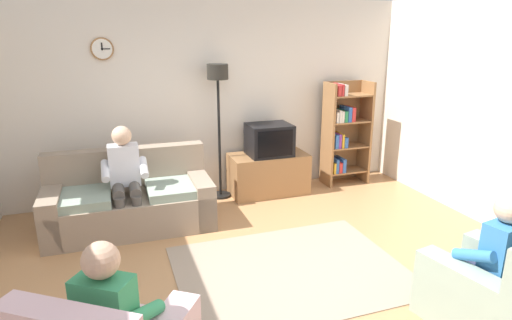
{
  "coord_description": "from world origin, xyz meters",
  "views": [
    {
      "loc": [
        -1.41,
        -3.27,
        2.26
      ],
      "look_at": [
        0.09,
        1.04,
        0.9
      ],
      "focal_mm": 30.37,
      "sensor_mm": 36.0,
      "label": 1
    }
  ],
  "objects_px": {
    "person_on_couch": "(125,174)",
    "person_in_left_armchair": "(116,312)",
    "bookshelf": "(343,132)",
    "armchair_near_bookshelf": "(495,294)",
    "person_in_right_armchair": "(491,253)",
    "tv": "(269,140)",
    "couch": "(130,202)",
    "floor_lamp": "(218,94)",
    "tv_stand": "(268,174)"
  },
  "relations": [
    {
      "from": "floor_lamp",
      "to": "couch",
      "type": "bearing_deg",
      "value": -154.14
    },
    {
      "from": "person_on_couch",
      "to": "person_in_right_armchair",
      "type": "distance_m",
      "value": 3.71
    },
    {
      "from": "floor_lamp",
      "to": "armchair_near_bookshelf",
      "type": "bearing_deg",
      "value": -69.13
    },
    {
      "from": "couch",
      "to": "armchair_near_bookshelf",
      "type": "height_order",
      "value": "same"
    },
    {
      "from": "bookshelf",
      "to": "armchair_near_bookshelf",
      "type": "xyz_separation_m",
      "value": [
        -0.6,
        -3.43,
        -0.51
      ]
    },
    {
      "from": "person_in_right_armchair",
      "to": "tv",
      "type": "bearing_deg",
      "value": 100.71
    },
    {
      "from": "tv",
      "to": "floor_lamp",
      "type": "height_order",
      "value": "floor_lamp"
    },
    {
      "from": "couch",
      "to": "tv",
      "type": "height_order",
      "value": "tv"
    },
    {
      "from": "couch",
      "to": "person_in_left_armchair",
      "type": "bearing_deg",
      "value": -94.83
    },
    {
      "from": "person_on_couch",
      "to": "person_in_right_armchair",
      "type": "xyz_separation_m",
      "value": [
        2.59,
        -2.64,
        -0.09
      ]
    },
    {
      "from": "couch",
      "to": "tv",
      "type": "distance_m",
      "value": 2.07
    },
    {
      "from": "floor_lamp",
      "to": "armchair_near_bookshelf",
      "type": "relative_size",
      "value": 1.83
    },
    {
      "from": "couch",
      "to": "floor_lamp",
      "type": "height_order",
      "value": "floor_lamp"
    },
    {
      "from": "person_on_couch",
      "to": "person_in_left_armchair",
      "type": "height_order",
      "value": "person_on_couch"
    },
    {
      "from": "floor_lamp",
      "to": "armchair_near_bookshelf",
      "type": "distance_m",
      "value": 3.88
    },
    {
      "from": "tv_stand",
      "to": "person_in_left_armchair",
      "type": "bearing_deg",
      "value": -125.15
    },
    {
      "from": "tv",
      "to": "floor_lamp",
      "type": "xyz_separation_m",
      "value": [
        -0.69,
        0.12,
        0.65
      ]
    },
    {
      "from": "couch",
      "to": "armchair_near_bookshelf",
      "type": "distance_m",
      "value": 3.84
    },
    {
      "from": "tv_stand",
      "to": "person_in_right_armchair",
      "type": "distance_m",
      "value": 3.34
    },
    {
      "from": "floor_lamp",
      "to": "tv",
      "type": "bearing_deg",
      "value": -10.18
    },
    {
      "from": "floor_lamp",
      "to": "person_in_right_armchair",
      "type": "height_order",
      "value": "floor_lamp"
    },
    {
      "from": "tv_stand",
      "to": "person_in_left_armchair",
      "type": "height_order",
      "value": "person_in_left_armchair"
    },
    {
      "from": "tv",
      "to": "person_in_left_armchair",
      "type": "relative_size",
      "value": 0.54
    },
    {
      "from": "floor_lamp",
      "to": "person_in_right_armchair",
      "type": "distance_m",
      "value": 3.71
    },
    {
      "from": "armchair_near_bookshelf",
      "to": "person_on_couch",
      "type": "xyz_separation_m",
      "value": [
        -2.61,
        2.73,
        0.41
      ]
    },
    {
      "from": "tv_stand",
      "to": "floor_lamp",
      "type": "bearing_deg",
      "value": 171.8
    },
    {
      "from": "bookshelf",
      "to": "person_in_left_armchair",
      "type": "xyz_separation_m",
      "value": [
        -3.4,
        -3.15,
        -0.19
      ]
    },
    {
      "from": "bookshelf",
      "to": "armchair_near_bookshelf",
      "type": "relative_size",
      "value": 1.53
    },
    {
      "from": "couch",
      "to": "tv",
      "type": "relative_size",
      "value": 3.18
    },
    {
      "from": "couch",
      "to": "person_on_couch",
      "type": "bearing_deg",
      "value": -103.82
    },
    {
      "from": "floor_lamp",
      "to": "person_in_right_armchair",
      "type": "relative_size",
      "value": 1.65
    },
    {
      "from": "person_in_left_armchair",
      "to": "person_in_right_armchair",
      "type": "height_order",
      "value": "same"
    },
    {
      "from": "armchair_near_bookshelf",
      "to": "person_on_couch",
      "type": "bearing_deg",
      "value": 133.71
    },
    {
      "from": "tv",
      "to": "person_on_couch",
      "type": "distance_m",
      "value": 2.07
    },
    {
      "from": "armchair_near_bookshelf",
      "to": "person_on_couch",
      "type": "distance_m",
      "value": 3.8
    },
    {
      "from": "couch",
      "to": "person_in_left_armchair",
      "type": "xyz_separation_m",
      "value": [
        -0.22,
        -2.57,
        0.29
      ]
    },
    {
      "from": "armchair_near_bookshelf",
      "to": "person_on_couch",
      "type": "relative_size",
      "value": 0.82
    },
    {
      "from": "tv_stand",
      "to": "person_on_couch",
      "type": "distance_m",
      "value": 2.12
    },
    {
      "from": "floor_lamp",
      "to": "bookshelf",
      "type": "bearing_deg",
      "value": -0.85
    },
    {
      "from": "floor_lamp",
      "to": "person_in_left_armchair",
      "type": "relative_size",
      "value": 1.65
    },
    {
      "from": "tv_stand",
      "to": "bookshelf",
      "type": "bearing_deg",
      "value": 3.28
    },
    {
      "from": "person_on_couch",
      "to": "couch",
      "type": "bearing_deg",
      "value": 76.18
    },
    {
      "from": "person_in_left_armchair",
      "to": "person_on_couch",
      "type": "bearing_deg",
      "value": 85.58
    },
    {
      "from": "person_in_left_armchair",
      "to": "tv",
      "type": "bearing_deg",
      "value": 54.64
    },
    {
      "from": "bookshelf",
      "to": "person_in_right_armchair",
      "type": "xyz_separation_m",
      "value": [
        -0.62,
        -3.34,
        -0.19
      ]
    },
    {
      "from": "tv_stand",
      "to": "bookshelf",
      "type": "xyz_separation_m",
      "value": [
        1.23,
        0.07,
        0.51
      ]
    },
    {
      "from": "person_on_couch",
      "to": "person_in_left_armchair",
      "type": "relative_size",
      "value": 1.11
    },
    {
      "from": "person_in_right_armchair",
      "to": "floor_lamp",
      "type": "bearing_deg",
      "value": 111.12
    },
    {
      "from": "person_in_left_armchair",
      "to": "bookshelf",
      "type": "bearing_deg",
      "value": 42.84
    },
    {
      "from": "armchair_near_bookshelf",
      "to": "person_in_right_armchair",
      "type": "xyz_separation_m",
      "value": [
        -0.02,
        0.09,
        0.32
      ]
    }
  ]
}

